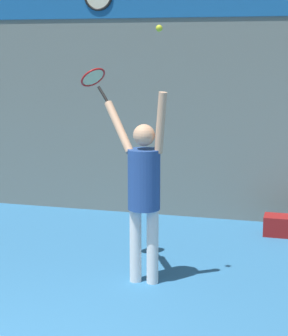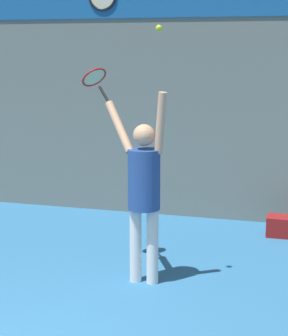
{
  "view_description": "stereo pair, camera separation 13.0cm",
  "coord_description": "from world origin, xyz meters",
  "px_view_note": "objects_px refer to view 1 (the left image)",
  "views": [
    {
      "loc": [
        2.31,
        -3.5,
        2.55
      ],
      "look_at": [
        0.65,
        2.67,
        1.29
      ],
      "focal_mm": 65.0,
      "sensor_mm": 36.0,
      "label": 1
    },
    {
      "loc": [
        2.44,
        -3.47,
        2.55
      ],
      "look_at": [
        0.65,
        2.67,
        1.29
      ],
      "focal_mm": 65.0,
      "sensor_mm": 36.0,
      "label": 2
    }
  ],
  "objects_px": {
    "tennis_racket": "(94,79)",
    "equipment_bag": "(286,226)",
    "tennis_ball": "(159,28)",
    "tennis_player": "(144,185)"
  },
  "relations": [
    {
      "from": "tennis_player",
      "to": "tennis_racket",
      "type": "distance_m",
      "value": 1.37
    },
    {
      "from": "tennis_player",
      "to": "equipment_bag",
      "type": "xyz_separation_m",
      "value": [
        1.46,
        2.16,
        -0.96
      ]
    },
    {
      "from": "tennis_ball",
      "to": "tennis_player",
      "type": "bearing_deg",
      "value": 158.67
    },
    {
      "from": "tennis_racket",
      "to": "tennis_ball",
      "type": "relative_size",
      "value": 6.19
    },
    {
      "from": "equipment_bag",
      "to": "tennis_player",
      "type": "bearing_deg",
      "value": -124.07
    },
    {
      "from": "tennis_player",
      "to": "tennis_ball",
      "type": "height_order",
      "value": "tennis_ball"
    },
    {
      "from": "tennis_racket",
      "to": "equipment_bag",
      "type": "xyz_separation_m",
      "value": [
        2.15,
        1.77,
        -2.07
      ]
    },
    {
      "from": "tennis_ball",
      "to": "equipment_bag",
      "type": "height_order",
      "value": "tennis_ball"
    },
    {
      "from": "tennis_ball",
      "to": "equipment_bag",
      "type": "bearing_deg",
      "value": 60.18
    },
    {
      "from": "equipment_bag",
      "to": "tennis_ball",
      "type": "bearing_deg",
      "value": -119.82
    }
  ]
}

